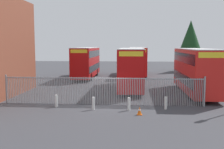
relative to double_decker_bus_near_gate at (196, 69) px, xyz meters
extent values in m
plane|color=#3D3D42|center=(-8.05, 2.53, -2.42)|extent=(100.00, 100.00, 0.00)
cylinder|color=gray|center=(-16.48, -5.47, -1.32)|extent=(0.06, 0.06, 2.20)
cylinder|color=gray|center=(-16.34, -5.47, -1.32)|extent=(0.06, 0.06, 2.20)
cylinder|color=gray|center=(-16.20, -5.47, -1.32)|extent=(0.06, 0.06, 2.20)
cylinder|color=gray|center=(-16.06, -5.47, -1.32)|extent=(0.06, 0.06, 2.20)
cylinder|color=gray|center=(-15.92, -5.47, -1.32)|extent=(0.06, 0.06, 2.20)
cylinder|color=gray|center=(-15.78, -5.47, -1.32)|extent=(0.06, 0.06, 2.20)
cylinder|color=gray|center=(-15.64, -5.47, -1.32)|extent=(0.06, 0.06, 2.20)
cylinder|color=gray|center=(-15.50, -5.47, -1.32)|extent=(0.06, 0.06, 2.20)
cylinder|color=gray|center=(-15.36, -5.47, -1.32)|extent=(0.06, 0.06, 2.20)
cylinder|color=gray|center=(-15.22, -5.47, -1.32)|extent=(0.06, 0.06, 2.20)
cylinder|color=gray|center=(-15.08, -5.47, -1.32)|extent=(0.06, 0.06, 2.20)
cylinder|color=gray|center=(-14.94, -5.47, -1.32)|extent=(0.06, 0.06, 2.20)
cylinder|color=gray|center=(-14.80, -5.47, -1.32)|extent=(0.06, 0.06, 2.20)
cylinder|color=gray|center=(-14.66, -5.47, -1.32)|extent=(0.06, 0.06, 2.20)
cylinder|color=gray|center=(-14.52, -5.47, -1.32)|extent=(0.06, 0.06, 2.20)
cylinder|color=gray|center=(-14.38, -5.47, -1.32)|extent=(0.06, 0.06, 2.20)
cylinder|color=gray|center=(-14.24, -5.47, -1.32)|extent=(0.06, 0.06, 2.20)
cylinder|color=gray|center=(-14.10, -5.47, -1.32)|extent=(0.06, 0.06, 2.20)
cylinder|color=gray|center=(-13.96, -5.47, -1.32)|extent=(0.06, 0.06, 2.20)
cylinder|color=gray|center=(-13.82, -5.47, -1.32)|extent=(0.06, 0.06, 2.20)
cylinder|color=gray|center=(-13.68, -5.47, -1.32)|extent=(0.06, 0.06, 2.20)
cylinder|color=gray|center=(-13.54, -5.47, -1.32)|extent=(0.06, 0.06, 2.20)
cylinder|color=gray|center=(-13.40, -5.47, -1.32)|extent=(0.06, 0.06, 2.20)
cylinder|color=gray|center=(-13.26, -5.47, -1.32)|extent=(0.06, 0.06, 2.20)
cylinder|color=gray|center=(-13.12, -5.47, -1.32)|extent=(0.06, 0.06, 2.20)
cylinder|color=gray|center=(-12.98, -5.47, -1.32)|extent=(0.06, 0.06, 2.20)
cylinder|color=gray|center=(-12.84, -5.47, -1.32)|extent=(0.06, 0.06, 2.20)
cylinder|color=gray|center=(-12.70, -5.47, -1.32)|extent=(0.06, 0.06, 2.20)
cylinder|color=gray|center=(-12.56, -5.47, -1.32)|extent=(0.06, 0.06, 2.20)
cylinder|color=gray|center=(-12.42, -5.47, -1.32)|extent=(0.06, 0.06, 2.20)
cylinder|color=gray|center=(-12.28, -5.47, -1.32)|extent=(0.06, 0.06, 2.20)
cylinder|color=gray|center=(-12.14, -5.47, -1.32)|extent=(0.06, 0.06, 2.20)
cylinder|color=gray|center=(-12.00, -5.47, -1.32)|extent=(0.06, 0.06, 2.20)
cylinder|color=gray|center=(-11.86, -5.47, -1.32)|extent=(0.06, 0.06, 2.20)
cylinder|color=gray|center=(-11.72, -5.47, -1.32)|extent=(0.06, 0.06, 2.20)
cylinder|color=gray|center=(-11.58, -5.47, -1.32)|extent=(0.06, 0.06, 2.20)
cylinder|color=gray|center=(-11.44, -5.47, -1.32)|extent=(0.06, 0.06, 2.20)
cylinder|color=gray|center=(-11.30, -5.47, -1.32)|extent=(0.06, 0.06, 2.20)
cylinder|color=gray|center=(-11.16, -5.47, -1.32)|extent=(0.06, 0.06, 2.20)
cylinder|color=gray|center=(-11.02, -5.47, -1.32)|extent=(0.06, 0.06, 2.20)
cylinder|color=gray|center=(-10.88, -5.47, -1.32)|extent=(0.06, 0.06, 2.20)
cylinder|color=gray|center=(-10.74, -5.47, -1.32)|extent=(0.06, 0.06, 2.20)
cylinder|color=gray|center=(-10.60, -5.47, -1.32)|extent=(0.06, 0.06, 2.20)
cylinder|color=gray|center=(-10.46, -5.47, -1.32)|extent=(0.06, 0.06, 2.20)
cylinder|color=gray|center=(-10.32, -5.47, -1.32)|extent=(0.06, 0.06, 2.20)
cylinder|color=gray|center=(-10.18, -5.47, -1.32)|extent=(0.06, 0.06, 2.20)
cylinder|color=gray|center=(-10.04, -5.47, -1.32)|extent=(0.06, 0.06, 2.20)
cylinder|color=gray|center=(-9.90, -5.47, -1.32)|extent=(0.06, 0.06, 2.20)
cylinder|color=gray|center=(-9.76, -5.47, -1.32)|extent=(0.06, 0.06, 2.20)
cylinder|color=gray|center=(-9.62, -5.47, -1.32)|extent=(0.06, 0.06, 2.20)
cylinder|color=gray|center=(-9.48, -5.47, -1.32)|extent=(0.06, 0.06, 2.20)
cylinder|color=gray|center=(-9.34, -5.47, -1.32)|extent=(0.06, 0.06, 2.20)
cylinder|color=gray|center=(-9.20, -5.47, -1.32)|extent=(0.06, 0.06, 2.20)
cylinder|color=gray|center=(-9.06, -5.47, -1.32)|extent=(0.06, 0.06, 2.20)
cylinder|color=gray|center=(-8.92, -5.47, -1.32)|extent=(0.06, 0.06, 2.20)
cylinder|color=gray|center=(-8.78, -5.47, -1.32)|extent=(0.06, 0.06, 2.20)
cylinder|color=gray|center=(-8.64, -5.47, -1.32)|extent=(0.06, 0.06, 2.20)
cylinder|color=gray|center=(-8.50, -5.47, -1.32)|extent=(0.06, 0.06, 2.20)
cylinder|color=gray|center=(-8.36, -5.47, -1.32)|extent=(0.06, 0.06, 2.20)
cylinder|color=gray|center=(-8.22, -5.47, -1.32)|extent=(0.06, 0.06, 2.20)
cylinder|color=gray|center=(-8.08, -5.47, -1.32)|extent=(0.06, 0.06, 2.20)
cylinder|color=gray|center=(-7.94, -5.47, -1.32)|extent=(0.06, 0.06, 2.20)
cylinder|color=gray|center=(-7.80, -5.47, -1.32)|extent=(0.06, 0.06, 2.20)
cylinder|color=gray|center=(-7.66, -5.47, -1.32)|extent=(0.06, 0.06, 2.20)
cylinder|color=gray|center=(-7.52, -5.47, -1.32)|extent=(0.06, 0.06, 2.20)
cylinder|color=gray|center=(-7.38, -5.47, -1.32)|extent=(0.06, 0.06, 2.20)
cylinder|color=gray|center=(-7.24, -5.47, -1.32)|extent=(0.06, 0.06, 2.20)
cylinder|color=gray|center=(-7.10, -5.47, -1.32)|extent=(0.06, 0.06, 2.20)
cylinder|color=gray|center=(-6.96, -5.47, -1.32)|extent=(0.06, 0.06, 2.20)
cylinder|color=gray|center=(-6.82, -5.47, -1.32)|extent=(0.06, 0.06, 2.20)
cylinder|color=gray|center=(-6.68, -5.47, -1.32)|extent=(0.06, 0.06, 2.20)
cylinder|color=gray|center=(-6.54, -5.47, -1.32)|extent=(0.06, 0.06, 2.20)
cylinder|color=gray|center=(-6.40, -5.47, -1.32)|extent=(0.06, 0.06, 2.20)
cylinder|color=gray|center=(-6.26, -5.47, -1.32)|extent=(0.06, 0.06, 2.20)
cylinder|color=gray|center=(-6.12, -5.47, -1.32)|extent=(0.06, 0.06, 2.20)
cylinder|color=gray|center=(-5.98, -5.47, -1.32)|extent=(0.06, 0.06, 2.20)
cylinder|color=gray|center=(-5.84, -5.47, -1.32)|extent=(0.06, 0.06, 2.20)
cylinder|color=gray|center=(-5.70, -5.47, -1.32)|extent=(0.06, 0.06, 2.20)
cylinder|color=gray|center=(-5.56, -5.47, -1.32)|extent=(0.06, 0.06, 2.20)
cylinder|color=gray|center=(-5.42, -5.47, -1.32)|extent=(0.06, 0.06, 2.20)
cylinder|color=gray|center=(-5.28, -5.47, -1.32)|extent=(0.06, 0.06, 2.20)
cylinder|color=gray|center=(-5.14, -5.47, -1.32)|extent=(0.06, 0.06, 2.20)
cylinder|color=gray|center=(-5.00, -5.47, -1.32)|extent=(0.06, 0.06, 2.20)
cylinder|color=gray|center=(-4.86, -5.47, -1.32)|extent=(0.06, 0.06, 2.20)
cylinder|color=gray|center=(-4.72, -5.47, -1.32)|extent=(0.06, 0.06, 2.20)
cylinder|color=gray|center=(-4.58, -5.47, -1.32)|extent=(0.06, 0.06, 2.20)
cylinder|color=gray|center=(-4.44, -5.47, -1.32)|extent=(0.06, 0.06, 2.20)
cylinder|color=gray|center=(-4.30, -5.47, -1.32)|extent=(0.06, 0.06, 2.20)
cylinder|color=gray|center=(-4.16, -5.47, -1.32)|extent=(0.06, 0.06, 2.20)
cylinder|color=gray|center=(-4.02, -5.47, -1.32)|extent=(0.06, 0.06, 2.20)
cylinder|color=gray|center=(-3.88, -5.47, -1.32)|extent=(0.06, 0.06, 2.20)
cylinder|color=gray|center=(-3.74, -5.47, -1.32)|extent=(0.06, 0.06, 2.20)
cylinder|color=gray|center=(-3.60, -5.47, -1.32)|extent=(0.06, 0.06, 2.20)
cylinder|color=gray|center=(-3.46, -5.47, -1.32)|extent=(0.06, 0.06, 2.20)
cylinder|color=gray|center=(-3.32, -5.47, -1.32)|extent=(0.06, 0.06, 2.20)
cylinder|color=gray|center=(-3.18, -5.47, -1.32)|extent=(0.06, 0.06, 2.20)
cylinder|color=gray|center=(-3.04, -5.47, -1.32)|extent=(0.06, 0.06, 2.20)
cylinder|color=gray|center=(-2.90, -5.47, -1.32)|extent=(0.06, 0.06, 2.20)
cylinder|color=gray|center=(-2.76, -5.47, -1.32)|extent=(0.06, 0.06, 2.20)
cylinder|color=gray|center=(-2.62, -5.47, -1.32)|extent=(0.06, 0.06, 2.20)
cylinder|color=gray|center=(-2.48, -5.47, -1.32)|extent=(0.06, 0.06, 2.20)
cylinder|color=gray|center=(-2.34, -5.47, -1.32)|extent=(0.06, 0.06, 2.20)
cylinder|color=gray|center=(-2.20, -5.47, -1.32)|extent=(0.06, 0.06, 2.20)
cylinder|color=gray|center=(-2.06, -5.47, -1.32)|extent=(0.06, 0.06, 2.20)
cylinder|color=gray|center=(-1.92, -5.47, -1.32)|extent=(0.06, 0.06, 2.20)
cylinder|color=gray|center=(-1.78, -5.47, -1.32)|extent=(0.06, 0.06, 2.20)
cylinder|color=gray|center=(-1.64, -5.47, -1.32)|extent=(0.06, 0.06, 2.20)
cylinder|color=gray|center=(-1.50, -5.47, -1.32)|extent=(0.06, 0.06, 2.20)
cylinder|color=gray|center=(-1.36, -5.47, -1.32)|extent=(0.06, 0.06, 2.20)
cylinder|color=gray|center=(-1.22, -5.47, -1.32)|extent=(0.06, 0.06, 2.20)
cylinder|color=gray|center=(-1.08, -5.47, -1.32)|extent=(0.06, 0.06, 2.20)
cylinder|color=gray|center=(-0.94, -5.47, -1.32)|extent=(0.06, 0.06, 2.20)
cylinder|color=gray|center=(-0.80, -5.47, -1.32)|extent=(0.06, 0.06, 2.20)
cylinder|color=gray|center=(-0.66, -5.47, -1.32)|extent=(0.06, 0.06, 2.20)
cylinder|color=gray|center=(-0.52, -5.47, -1.32)|extent=(0.06, 0.06, 2.20)
cylinder|color=gray|center=(-8.50, -5.47, -0.30)|extent=(15.96, 0.07, 0.07)
cylinder|color=gray|center=(-16.48, -5.47, -1.25)|extent=(0.14, 0.14, 2.35)
cylinder|color=gray|center=(-0.52, -5.47, -1.25)|extent=(0.14, 0.14, 2.35)
cube|color=red|center=(0.00, 0.01, -0.07)|extent=(2.50, 10.80, 4.00)
cube|color=black|center=(0.00, 0.01, -0.87)|extent=(2.54, 10.37, 0.90)
cube|color=black|center=(0.00, 0.01, 1.13)|extent=(2.54, 10.37, 0.90)
cube|color=yellow|center=(0.00, -5.34, 1.58)|extent=(2.12, 0.12, 0.44)
cube|color=silver|center=(0.00, 0.01, 1.96)|extent=(2.50, 10.80, 0.08)
cylinder|color=black|center=(-1.10, -3.34, -1.90)|extent=(0.30, 1.04, 1.04)
cylinder|color=black|center=(1.10, -3.34, -1.90)|extent=(0.30, 1.04, 1.04)
cylinder|color=black|center=(-1.10, 2.98, -1.90)|extent=(0.30, 1.04, 1.04)
cylinder|color=black|center=(1.10, 2.98, -1.90)|extent=(0.30, 1.04, 1.04)
cube|color=#B70C0C|center=(-6.26, 2.44, -0.07)|extent=(2.50, 10.80, 4.00)
cube|color=black|center=(-6.26, 2.44, -0.87)|extent=(2.54, 10.37, 0.90)
cube|color=black|center=(-6.26, 2.44, 1.13)|extent=(2.54, 10.37, 0.90)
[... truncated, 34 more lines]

